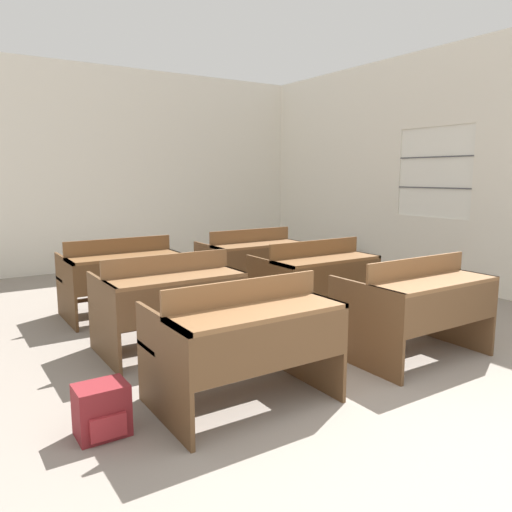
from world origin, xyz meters
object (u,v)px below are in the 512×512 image
object	(u,v)px
bench_third_right	(251,260)
bench_third_left	(120,274)
bench_second_right	(315,277)
schoolbag	(102,410)
bench_front_left	(245,338)
bench_front_right	(416,304)
bench_second_left	(169,299)
wastepaper_bin	(341,259)

from	to	relation	value
bench_third_right	bench_third_left	bearing A→B (deg)	179.85
bench_second_right	schoolbag	size ratio (longest dim) A/B	3.70
bench_front_left	schoolbag	bearing A→B (deg)	173.63
bench_third_left	bench_third_right	xyz separation A→B (m)	(1.64, -0.00, 0.00)
bench_front_right	bench_second_right	size ratio (longest dim) A/B	1.00
bench_second_right	schoolbag	bearing A→B (deg)	-155.76
bench_second_left	schoolbag	size ratio (longest dim) A/B	3.70
bench_front_left	schoolbag	distance (m)	0.96
bench_front_right	wastepaper_bin	size ratio (longest dim) A/B	3.47
schoolbag	bench_front_left	bearing A→B (deg)	-6.37
bench_second_right	wastepaper_bin	bearing A→B (deg)	42.20
bench_front_left	bench_third_right	size ratio (longest dim) A/B	1.00
bench_front_left	bench_second_right	distance (m)	2.04
bench_front_left	bench_third_left	xyz separation A→B (m)	(-0.01, 2.50, 0.00)
bench_front_left	schoolbag	size ratio (longest dim) A/B	3.70
bench_second_left	bench_second_right	world-z (taller)	same
bench_front_left	wastepaper_bin	size ratio (longest dim) A/B	3.47
bench_third_right	bench_second_left	bearing A→B (deg)	-142.12
bench_second_right	schoolbag	distance (m)	2.79
bench_second_left	bench_second_right	size ratio (longest dim) A/B	1.00
wastepaper_bin	bench_third_right	bearing A→B (deg)	-161.72
bench_second_right	bench_third_left	distance (m)	2.06
bench_second_right	bench_third_left	size ratio (longest dim) A/B	1.00
bench_second_left	bench_third_left	xyz separation A→B (m)	(-0.01, 1.28, 0.00)
bench_third_right	schoolbag	bearing A→B (deg)	-136.72
bench_second_right	wastepaper_bin	distance (m)	2.94
bench_second_left	bench_second_right	xyz separation A→B (m)	(1.62, 0.02, 0.00)
bench_third_left	bench_second_right	bearing A→B (deg)	-37.66
bench_front_right	bench_second_left	xyz separation A→B (m)	(-1.63, 1.26, 0.00)
bench_front_left	bench_second_left	distance (m)	1.22
bench_third_left	schoolbag	world-z (taller)	bench_third_left
bench_front_right	bench_second_right	xyz separation A→B (m)	(-0.01, 1.27, 0.00)
bench_second_left	bench_third_right	bearing A→B (deg)	37.88
bench_front_left	bench_third_right	xyz separation A→B (m)	(1.63, 2.49, 0.00)
bench_third_right	wastepaper_bin	world-z (taller)	bench_third_right
wastepaper_bin	schoolbag	distance (m)	5.63
bench_third_right	bench_second_right	bearing A→B (deg)	-90.50
bench_front_right	schoolbag	xyz separation A→B (m)	(-2.54, 0.13, -0.30)
bench_second_right	bench_third_right	distance (m)	1.25
bench_front_left	bench_second_right	size ratio (longest dim) A/B	1.00
bench_third_left	bench_second_left	bearing A→B (deg)	-89.71
bench_second_left	bench_third_right	xyz separation A→B (m)	(1.63, 1.27, 0.00)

